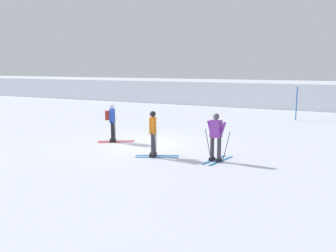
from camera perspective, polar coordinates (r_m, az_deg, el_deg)
name	(u,v)px	position (r m, az deg, el deg)	size (l,w,h in m)	color
ground_plane	(143,143)	(15.92, -3.96, -2.74)	(120.00, 120.00, 0.00)	silver
far_snow_ridge	(252,92)	(33.98, 13.05, 5.13)	(80.00, 7.85, 2.00)	silver
skier_purple	(216,136)	(12.83, 7.50, -1.54)	(0.99, 1.64, 1.71)	#237AC6
skier_orange	(153,132)	(13.41, -2.33, -1.01)	(1.60, 1.02, 1.71)	#237AC6
skier_blue	(112,121)	(16.25, -8.76, 0.84)	(1.55, 1.17, 1.71)	red
trail_marker_pole	(296,104)	(24.02, 19.42, 3.31)	(0.07, 0.07, 2.07)	#1E56AD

